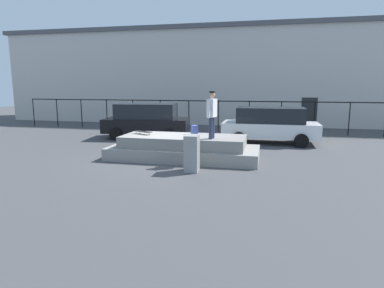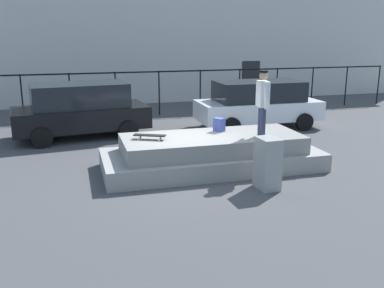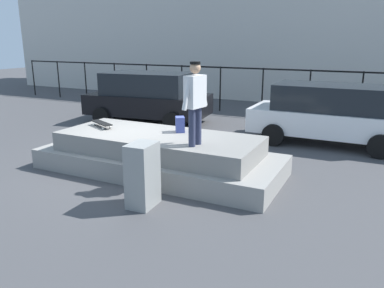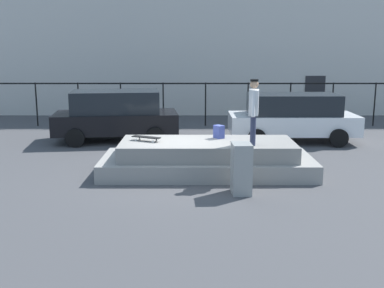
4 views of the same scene
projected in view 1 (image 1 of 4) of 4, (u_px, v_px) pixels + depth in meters
The scene contains 10 objects.
ground_plane at pixel (165, 158), 13.03m from camera, with size 60.00×60.00×0.00m, color #424244.
concrete_ledge at pixel (184, 148), 12.81m from camera, with size 5.71×2.31×0.89m.
skateboarder at pixel (212, 112), 11.84m from camera, with size 0.31×0.84×1.70m.
skateboard at pixel (143, 132), 13.09m from camera, with size 0.82×0.53×0.12m.
backpack at pixel (195, 130), 13.04m from camera, with size 0.28×0.20×0.36m, color #3F4C99.
car_black_hatchback_near at pixel (147, 120), 17.80m from camera, with size 4.65×2.65×1.84m.
car_white_hatchback_mid at pixel (270, 124), 16.19m from camera, with size 4.56×2.18×1.74m.
utility_box at pixel (192, 153), 10.88m from camera, with size 0.44×0.60×1.20m, color gray.
fence_row at pixel (203, 110), 20.36m from camera, with size 24.06×0.06×1.90m.
warehouse_building at pixel (219, 76), 26.15m from camera, with size 33.19×6.83×6.96m.
Camera 1 is at (3.87, -12.18, 2.80)m, focal length 31.14 mm.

